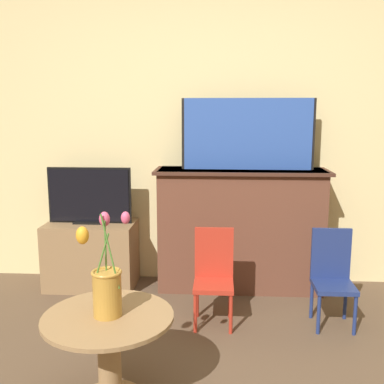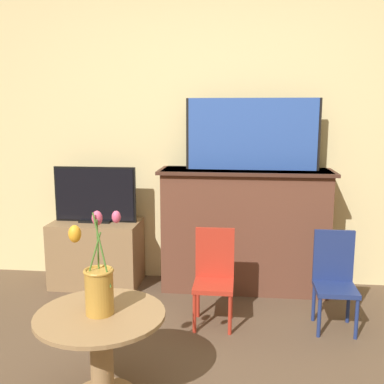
{
  "view_description": "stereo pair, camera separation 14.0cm",
  "coord_description": "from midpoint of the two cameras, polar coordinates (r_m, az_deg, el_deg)",
  "views": [
    {
      "loc": [
        0.1,
        -1.58,
        1.41
      ],
      "look_at": [
        -0.08,
        1.24,
        0.91
      ],
      "focal_mm": 42.0,
      "sensor_mm": 36.0,
      "label": 1
    },
    {
      "loc": [
        0.24,
        -1.57,
        1.41
      ],
      "look_at": [
        -0.08,
        1.24,
        0.91
      ],
      "focal_mm": 42.0,
      "sensor_mm": 36.0,
      "label": 2
    }
  ],
  "objects": [
    {
      "name": "chair_blue",
      "position": [
        3.16,
        18.88,
        -10.11
      ],
      "size": [
        0.26,
        0.26,
        0.64
      ],
      "color": "navy",
      "rests_on": "ground"
    },
    {
      "name": "tv_monitor",
      "position": [
        3.69,
        -11.15,
        -0.43
      ],
      "size": [
        0.67,
        0.12,
        0.45
      ],
      "color": "black",
      "rests_on": "tv_stand"
    },
    {
      "name": "painting",
      "position": [
        3.5,
        8.82,
        7.25
      ],
      "size": [
        1.02,
        0.03,
        0.55
      ],
      "color": "black",
      "rests_on": "fireplace_mantel"
    },
    {
      "name": "vase_tulips",
      "position": [
        2.19,
        -10.02,
        -11.29
      ],
      "size": [
        0.26,
        0.14,
        0.51
      ],
      "color": "#B78433",
      "rests_on": "side_table"
    },
    {
      "name": "tv_stand",
      "position": [
        3.8,
        -10.93,
        -7.62
      ],
      "size": [
        0.71,
        0.42,
        0.53
      ],
      "color": "olive",
      "rests_on": "ground"
    },
    {
      "name": "side_table",
      "position": [
        2.32,
        -9.66,
        -18.51
      ],
      "size": [
        0.62,
        0.62,
        0.46
      ],
      "color": "#99754C",
      "rests_on": "ground"
    },
    {
      "name": "chair_red",
      "position": [
        3.06,
        4.16,
        -10.26
      ],
      "size": [
        0.26,
        0.26,
        0.64
      ],
      "color": "#B22D1E",
      "rests_on": "ground"
    },
    {
      "name": "fireplace_mantel",
      "position": [
        3.61,
        7.8,
        -4.61
      ],
      "size": [
        1.35,
        0.41,
        0.97
      ],
      "color": "brown",
      "rests_on": "ground"
    },
    {
      "name": "wall_back",
      "position": [
        3.71,
        3.91,
        9.16
      ],
      "size": [
        8.0,
        0.06,
        2.7
      ],
      "color": "beige",
      "rests_on": "ground"
    }
  ]
}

